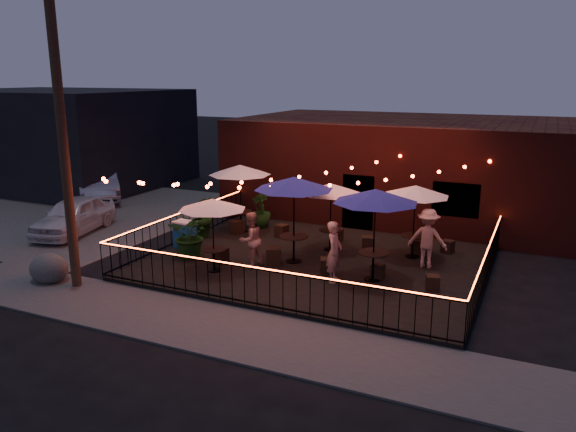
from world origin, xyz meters
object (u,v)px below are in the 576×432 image
cafe_table_1 (240,171)px  cafe_table_4 (376,197)px  utility_pole (63,144)px  cafe_table_5 (416,192)px  cafe_table_3 (331,189)px  cafe_table_0 (212,205)px  boulder (49,269)px  cooler (185,234)px  cafe_table_2 (294,184)px

cafe_table_1 → cafe_table_4: (5.87, -2.85, 0.12)m
utility_pole → cafe_table_5: size_ratio=3.06×
cafe_table_3 → cafe_table_4: cafe_table_4 is taller
cafe_table_0 → cafe_table_4: cafe_table_4 is taller
cafe_table_1 → cafe_table_3: 3.86m
utility_pole → cafe_table_0: (3.02, 2.40, -1.86)m
cafe_table_3 → boulder: bearing=-137.7°
cooler → cafe_table_4: bearing=3.1°
utility_pole → cafe_table_4: utility_pole is taller
cafe_table_2 → cooler: (-3.90, -0.20, -1.98)m
cafe_table_3 → cafe_table_4: 3.00m
cafe_table_0 → cafe_table_5: (5.01, 3.76, 0.12)m
cafe_table_3 → cafe_table_5: cafe_table_5 is taller
utility_pole → cafe_table_3: size_ratio=3.19×
cafe_table_1 → cafe_table_3: size_ratio=1.09×
cafe_table_2 → cafe_table_3: 1.76m
cafe_table_3 → boulder: cafe_table_3 is taller
cafe_table_1 → boulder: bearing=-111.7°
cafe_table_0 → cafe_table_4: bearing=15.6°
cafe_table_0 → cafe_table_1: 4.35m
cafe_table_1 → cafe_table_5: cafe_table_1 is taller
cafe_table_1 → cafe_table_4: bearing=-25.9°
cafe_table_1 → cooler: size_ratio=3.00×
cooler → boulder: cooler is taller
cafe_table_1 → cafe_table_0: bearing=-71.0°
cafe_table_0 → cafe_table_3: bearing=54.9°
cafe_table_0 → cafe_table_4: 4.65m
cafe_table_0 → cafe_table_1: size_ratio=0.80×
cafe_table_0 → cafe_table_5: cafe_table_5 is taller
cafe_table_3 → cafe_table_5: 2.68m
cafe_table_2 → boulder: (-5.79, -4.19, -2.19)m
cafe_table_1 → cafe_table_2: 3.96m
cafe_table_0 → cooler: size_ratio=2.39×
cafe_table_5 → boulder: bearing=-145.6°
cafe_table_0 → boulder: 5.00m
utility_pole → boulder: bearing=-178.3°
cafe_table_2 → cafe_table_3: bearing=70.0°
cafe_table_3 → cooler: bearing=-158.0°
cafe_table_2 → cafe_table_5: 3.81m
utility_pole → cooler: 5.29m
cafe_table_3 → boulder: (-6.38, -5.80, -1.79)m
cafe_table_1 → cooler: (-0.70, -2.54, -1.80)m
utility_pole → cafe_table_1: size_ratio=2.93×
cafe_table_2 → cafe_table_3: (0.59, 1.61, -0.40)m
cafe_table_2 → utility_pole: bearing=-139.1°
cafe_table_1 → cafe_table_3: bearing=-10.9°
utility_pole → cafe_table_2: (4.80, 4.16, -1.41)m
cafe_table_4 → cafe_table_2: bearing=169.2°
cafe_table_3 → cafe_table_4: bearing=-45.4°
utility_pole → cafe_table_5: utility_pole is taller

